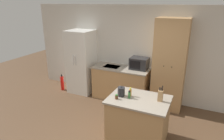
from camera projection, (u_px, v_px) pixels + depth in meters
wall_back at (148, 55)px, 5.43m from camera, size 7.20×0.06×2.60m
refrigerator at (81, 62)px, 6.01m from camera, size 0.73×0.68×1.89m
back_counter at (121, 83)px, 5.67m from camera, size 1.58×0.66×0.93m
pantry_cabinet at (169, 65)px, 4.98m from camera, size 0.78×0.54×2.32m
kitchen_island at (138, 119)px, 3.99m from camera, size 1.17×0.86×0.89m
microwave at (139, 63)px, 5.36m from camera, size 0.47×0.37×0.31m
knife_block at (160, 96)px, 3.72m from camera, size 0.09×0.06×0.32m
spice_bottle_tall_dark at (129, 95)px, 3.86m from camera, size 0.05×0.05×0.15m
spice_bottle_short_red at (130, 92)px, 3.94m from camera, size 0.05×0.05×0.18m
spice_bottle_amber_oil at (117, 97)px, 3.83m from camera, size 0.06×0.06×0.09m
kettle at (121, 92)px, 3.94m from camera, size 0.14×0.14×0.21m
fire_extinguisher at (62, 83)px, 6.30m from camera, size 0.10×0.10×0.52m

